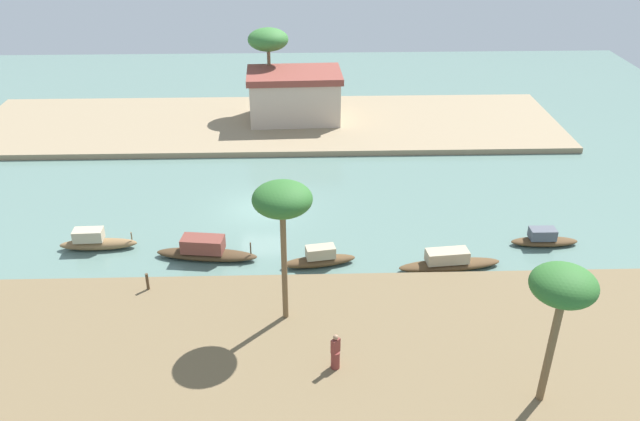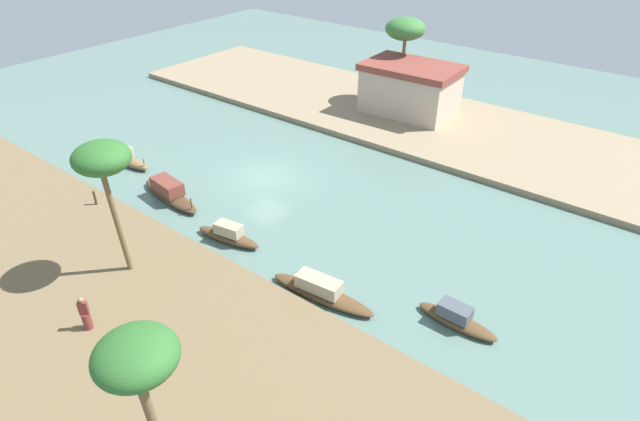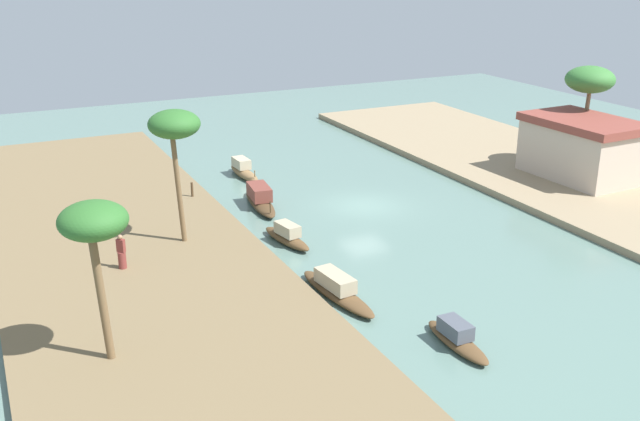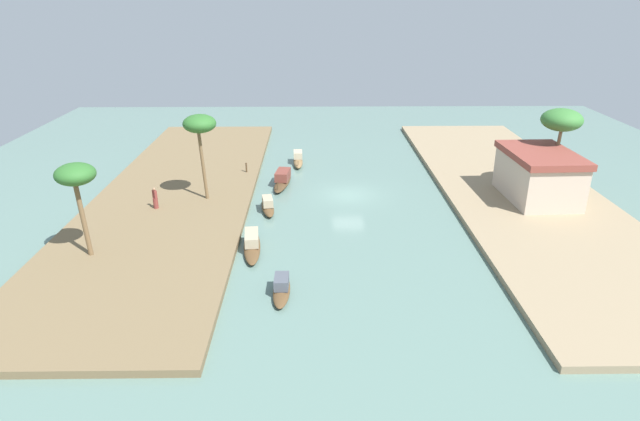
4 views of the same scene
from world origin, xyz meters
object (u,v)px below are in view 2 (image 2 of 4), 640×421
object	(u,v)px
mooring_post	(95,198)
sampan_upstream_small	(126,158)
sampan_foreground	(169,192)
sampan_near_left_bank	(321,291)
palm_tree_right_tall	(405,30)
person_on_near_bank	(86,316)
palm_tree_left_far	(137,360)
palm_tree_left_near	(102,161)
sampan_open_hull	(456,318)
sampan_with_tall_canopy	(229,235)
riverside_building	(410,88)

from	to	relation	value
mooring_post	sampan_upstream_small	bearing A→B (deg)	129.09
mooring_post	sampan_foreground	bearing A→B (deg)	55.60
sampan_near_left_bank	palm_tree_right_tall	size ratio (longest dim) A/B	0.81
sampan_upstream_small	person_on_near_bank	size ratio (longest dim) A/B	2.52
palm_tree_left_far	sampan_near_left_bank	bearing A→B (deg)	98.49
person_on_near_bank	palm_tree_left_near	distance (m)	6.34
sampan_open_hull	mooring_post	distance (m)	20.43
sampan_open_hull	mooring_post	world-z (taller)	mooring_post
sampan_foreground	sampan_with_tall_canopy	size ratio (longest dim) A/B	1.39
sampan_upstream_small	palm_tree_left_near	bearing A→B (deg)	-36.48
sampan_with_tall_canopy	person_on_near_bank	bearing A→B (deg)	-97.07
sampan_open_hull	palm_tree_left_far	distance (m)	13.49
person_on_near_bank	riverside_building	distance (m)	28.73
mooring_post	palm_tree_left_far	bearing A→B (deg)	-25.87
sampan_near_left_bank	palm_tree_left_near	world-z (taller)	palm_tree_left_near
palm_tree_left_far	riverside_building	distance (m)	32.17
sampan_upstream_small	mooring_post	distance (m)	5.74
sampan_upstream_small	mooring_post	world-z (taller)	mooring_post
sampan_near_left_bank	mooring_post	xyz separation A→B (m)	(-14.50, -1.95, 0.44)
sampan_upstream_small	palm_tree_left_far	bearing A→B (deg)	-34.03
sampan_upstream_small	person_on_near_bank	world-z (taller)	person_on_near_bank
sampan_open_hull	palm_tree_left_near	xyz separation A→B (m)	(-13.57, -6.53, 5.76)
sampan_foreground	person_on_near_bank	xyz separation A→B (m)	(6.18, -8.99, 0.59)
sampan_with_tall_canopy	sampan_foreground	bearing A→B (deg)	162.17
sampan_with_tall_canopy	sampan_near_left_bank	bearing A→B (deg)	-14.28
palm_tree_left_far	palm_tree_right_tall	distance (m)	34.50
sampan_open_hull	sampan_foreground	world-z (taller)	sampan_foreground
sampan_foreground	palm_tree_left_far	size ratio (longest dim) A/B	0.93
palm_tree_left_far	palm_tree_right_tall	bearing A→B (deg)	108.78
sampan_open_hull	sampan_foreground	xyz separation A→B (m)	(-17.75, -0.82, 0.11)
sampan_foreground	palm_tree_left_far	bearing A→B (deg)	-31.46
sampan_with_tall_canopy	person_on_near_bank	xyz separation A→B (m)	(0.38, -8.16, 0.66)
person_on_near_bank	sampan_open_hull	bearing A→B (deg)	175.58
sampan_foreground	sampan_near_left_bank	bearing A→B (deg)	1.13
riverside_building	sampan_foreground	bearing A→B (deg)	-105.18
sampan_with_tall_canopy	palm_tree_left_far	bearing A→B (deg)	-61.99
sampan_open_hull	palm_tree_left_far	xyz separation A→B (m)	(-4.06, -11.84, 5.02)
mooring_post	palm_tree_left_far	distance (m)	18.30
sampan_upstream_small	sampan_near_left_bank	xyz separation A→B (m)	(18.11, -2.50, -0.05)
sampan_open_hull	sampan_upstream_small	xyz separation A→B (m)	(-23.62, 0.33, 0.08)
sampan_foreground	mooring_post	distance (m)	4.00
sampan_near_left_bank	sampan_with_tall_canopy	world-z (taller)	sampan_with_tall_canopy
palm_tree_left_far	sampan_open_hull	bearing A→B (deg)	71.08
sampan_open_hull	riverside_building	xyz separation A→B (m)	(-13.22, 18.84, 1.93)
sampan_with_tall_canopy	palm_tree_right_tall	world-z (taller)	palm_tree_right_tall
palm_tree_left_near	riverside_building	xyz separation A→B (m)	(0.35, 25.38, -3.82)
sampan_with_tall_canopy	palm_tree_left_far	world-z (taller)	palm_tree_left_far
sampan_upstream_small	palm_tree_right_tall	distance (m)	22.84
sampan_foreground	palm_tree_left_near	bearing A→B (deg)	-46.40
person_on_near_bank	sampan_near_left_bank	bearing A→B (deg)	-173.13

